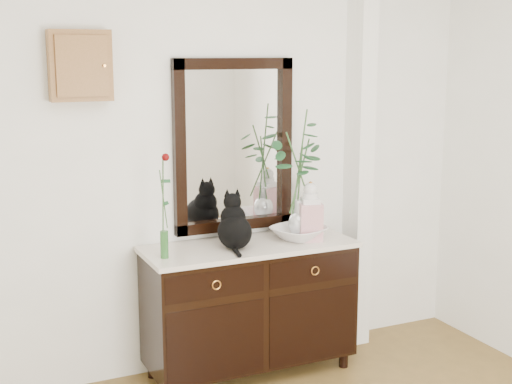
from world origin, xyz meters
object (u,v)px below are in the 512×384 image
sideboard (249,302)px  lotus_bowl (299,233)px  ginger_jar (310,211)px  cat (235,221)px

sideboard → lotus_bowl: size_ratio=3.99×
lotus_bowl → ginger_jar: size_ratio=0.87×
sideboard → ginger_jar: (0.39, -0.07, 0.57)m
lotus_bowl → ginger_jar: bearing=-41.6°
sideboard → ginger_jar: ginger_jar is taller
sideboard → lotus_bowl: (0.34, -0.02, 0.42)m
cat → lotus_bowl: 0.47m
sideboard → ginger_jar: bearing=-9.6°
lotus_bowl → ginger_jar: 0.17m
ginger_jar → cat: bearing=176.6°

